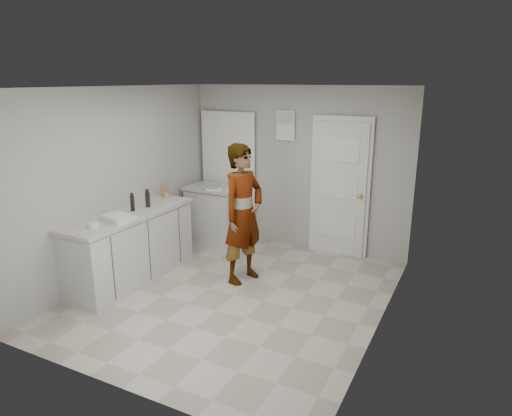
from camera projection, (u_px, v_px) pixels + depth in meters
The scene contains 12 objects.
ground at pixel (235, 295), 5.67m from camera, with size 4.00×4.00×0.00m, color #A29988.
room_shell at pixel (286, 182), 7.14m from camera, with size 4.00×4.00×4.00m.
main_counter at pixel (131, 249), 6.01m from camera, with size 0.64×1.96×0.93m.
side_counter at pixel (214, 216), 7.42m from camera, with size 0.84×0.61×0.93m.
person at pixel (243, 214), 5.87m from camera, with size 0.66×0.44×1.82m, color silver.
cake_mix_box at pixel (165, 191), 6.65m from camera, with size 0.11×0.05×0.18m, color olive.
spice_jar at pixel (166, 196), 6.54m from camera, with size 0.06×0.06×0.09m, color tan.
oil_cruet_a at pixel (148, 198), 6.10m from camera, with size 0.06×0.06×0.25m.
oil_cruet_b at pixel (132, 202), 5.92m from camera, with size 0.05×0.05×0.25m.
baking_dish at pixel (118, 218), 5.54m from camera, with size 0.43×0.35×0.07m.
egg_bowl at pixel (93, 225), 5.29m from camera, with size 0.13×0.13×0.05m.
papers at pixel (213, 189), 7.13m from camera, with size 0.25×0.32×0.01m, color white.
Camera 1 is at (2.56, -4.49, 2.59)m, focal length 32.00 mm.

